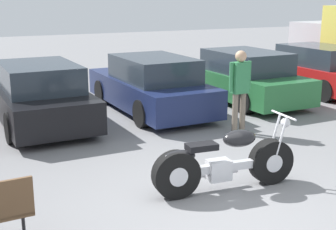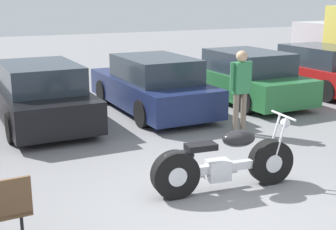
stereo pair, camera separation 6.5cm
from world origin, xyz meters
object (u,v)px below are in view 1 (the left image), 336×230
at_px(parked_car_navy, 151,86).
at_px(parked_car_black, 38,95).
at_px(parked_car_green, 241,77).
at_px(parked_car_red, 315,70).
at_px(person_standing, 240,85).
at_px(motorcycle, 224,163).

bearing_deg(parked_car_navy, parked_car_black, 178.00).
distance_m(parked_car_navy, parked_car_green, 2.73).
distance_m(parked_car_navy, parked_car_red, 5.46).
relative_size(parked_car_red, person_standing, 2.52).
bearing_deg(motorcycle, parked_car_green, 52.26).
height_order(parked_car_navy, person_standing, person_standing).
bearing_deg(parked_car_green, parked_car_red, 1.57).
bearing_deg(person_standing, motorcycle, -129.25).
relative_size(motorcycle, parked_car_green, 0.52).
relative_size(parked_car_black, person_standing, 2.52).
bearing_deg(parked_car_black, parked_car_green, -0.95).
height_order(parked_car_black, parked_car_navy, same).
distance_m(parked_car_green, person_standing, 3.26).
distance_m(parked_car_black, person_standing, 4.47).
relative_size(motorcycle, parked_car_red, 0.52).
height_order(parked_car_black, parked_car_green, same).
height_order(parked_car_red, person_standing, person_standing).
distance_m(parked_car_red, person_standing, 5.38).
height_order(parked_car_black, parked_car_red, same).
bearing_deg(parked_car_green, person_standing, -126.32).
bearing_deg(parked_car_red, motorcycle, -142.52).
bearing_deg(motorcycle, parked_car_navy, 77.36).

